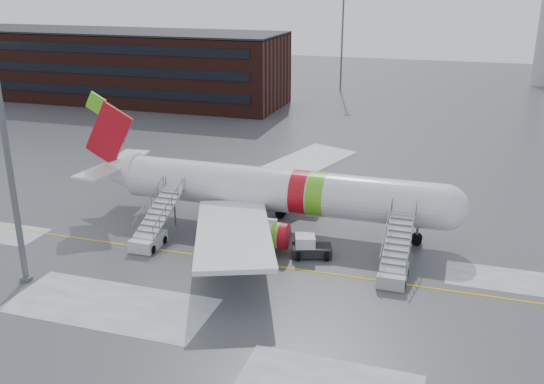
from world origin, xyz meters
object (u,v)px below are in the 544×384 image
(airstair_fwd, at_px, (395,264))
(pushback_tug, at_px, (309,247))
(airstair_aft, at_px, (152,232))
(light_mast_near, at_px, (2,121))
(airliner, at_px, (269,190))

(airstair_fwd, relative_size, pushback_tug, 2.23)
(airstair_aft, distance_m, light_mast_near, 15.02)
(airliner, bearing_deg, airstair_aft, -140.95)
(airstair_fwd, relative_size, light_mast_near, 0.34)
(airliner, height_order, light_mast_near, light_mast_near)
(airliner, bearing_deg, pushback_tug, -44.76)
(pushback_tug, bearing_deg, airstair_fwd, -12.92)
(airstair_aft, bearing_deg, airliner, 39.05)
(airliner, xyz_separation_m, airstair_fwd, (11.87, -6.54, -2.35))
(pushback_tug, relative_size, light_mast_near, 0.15)
(airliner, xyz_separation_m, pushback_tug, (5.00, -4.96, -2.63))
(pushback_tug, distance_m, light_mast_near, 24.15)
(airstair_aft, height_order, pushback_tug, airstair_aft)
(airstair_aft, relative_size, light_mast_near, 0.34)
(airstair_aft, distance_m, pushback_tug, 13.16)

